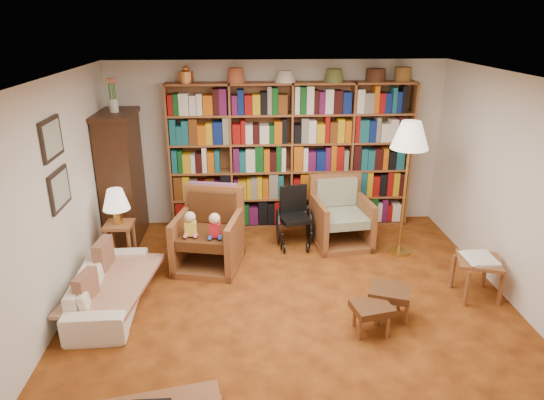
{
  "coord_description": "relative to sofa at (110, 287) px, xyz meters",
  "views": [
    {
      "loc": [
        -0.51,
        -4.69,
        3.06
      ],
      "look_at": [
        -0.19,
        0.6,
        1.06
      ],
      "focal_mm": 32.0,
      "sensor_mm": 36.0,
      "label": 1
    }
  ],
  "objects": [
    {
      "name": "floor",
      "position": [
        2.05,
        -0.15,
        -0.23
      ],
      "size": [
        5.0,
        5.0,
        0.0
      ],
      "primitive_type": "plane",
      "color": "#994E17",
      "rests_on": "ground"
    },
    {
      "name": "ceiling",
      "position": [
        2.05,
        -0.15,
        2.27
      ],
      "size": [
        5.0,
        5.0,
        0.0
      ],
      "primitive_type": "plane",
      "rotation": [
        3.14,
        0.0,
        0.0
      ],
      "color": "white",
      "rests_on": "wall_back"
    },
    {
      "name": "wall_back",
      "position": [
        2.05,
        2.35,
        1.02
      ],
      "size": [
        5.0,
        0.0,
        5.0
      ],
      "primitive_type": "plane",
      "rotation": [
        1.57,
        0.0,
        0.0
      ],
      "color": "silver",
      "rests_on": "floor"
    },
    {
      "name": "wall_front",
      "position": [
        2.05,
        -2.65,
        1.02
      ],
      "size": [
        5.0,
        0.0,
        5.0
      ],
      "primitive_type": "plane",
      "rotation": [
        -1.57,
        0.0,
        0.0
      ],
      "color": "silver",
      "rests_on": "floor"
    },
    {
      "name": "wall_left",
      "position": [
        -0.45,
        -0.15,
        1.02
      ],
      "size": [
        0.0,
        5.0,
        5.0
      ],
      "primitive_type": "plane",
      "rotation": [
        1.57,
        0.0,
        1.57
      ],
      "color": "silver",
      "rests_on": "floor"
    },
    {
      "name": "wall_right",
      "position": [
        4.55,
        -0.15,
        1.02
      ],
      "size": [
        0.0,
        5.0,
        5.0
      ],
      "primitive_type": "plane",
      "rotation": [
        1.57,
        0.0,
        -1.57
      ],
      "color": "silver",
      "rests_on": "floor"
    },
    {
      "name": "bookshelf",
      "position": [
        2.25,
        2.18,
        0.94
      ],
      "size": [
        3.6,
        0.3,
        2.42
      ],
      "color": "brown",
      "rests_on": "floor"
    },
    {
      "name": "curio_cabinet",
      "position": [
        -0.2,
        1.85,
        0.72
      ],
      "size": [
        0.5,
        0.95,
        2.4
      ],
      "color": "#371C0F",
      "rests_on": "floor"
    },
    {
      "name": "framed_pictures",
      "position": [
        -0.43,
        0.15,
        1.39
      ],
      "size": [
        0.03,
        0.52,
        0.97
      ],
      "color": "black",
      "rests_on": "wall_left"
    },
    {
      "name": "sofa",
      "position": [
        0.0,
        0.0,
        0.0
      ],
      "size": [
        1.61,
        0.66,
        0.47
      ],
      "primitive_type": "imported",
      "rotation": [
        0.0,
        0.0,
        1.6
      ],
      "color": "#F2E4CD",
      "rests_on": "floor"
    },
    {
      "name": "sofa_throw",
      "position": [
        0.05,
        -0.0,
        0.07
      ],
      "size": [
        0.95,
        1.52,
        0.04
      ],
      "primitive_type": "cube",
      "rotation": [
        0.0,
        0.0,
        -0.14
      ],
      "color": "beige",
      "rests_on": "sofa"
    },
    {
      "name": "cushion_left",
      "position": [
        -0.13,
        0.35,
        0.22
      ],
      "size": [
        0.15,
        0.39,
        0.38
      ],
      "primitive_type": "cube",
      "rotation": [
        0.0,
        0.0,
        -0.08
      ],
      "color": "maroon",
      "rests_on": "sofa"
    },
    {
      "name": "cushion_right",
      "position": [
        -0.13,
        -0.35,
        0.22
      ],
      "size": [
        0.18,
        0.36,
        0.34
      ],
      "primitive_type": "cube",
      "rotation": [
        0.0,
        0.0,
        -0.21
      ],
      "color": "maroon",
      "rests_on": "sofa"
    },
    {
      "name": "side_table_lamp",
      "position": [
        -0.1,
        1.02,
        0.17
      ],
      "size": [
        0.36,
        0.36,
        0.57
      ],
      "color": "brown",
      "rests_on": "floor"
    },
    {
      "name": "table_lamp",
      "position": [
        -0.1,
        1.02,
        0.65
      ],
      "size": [
        0.34,
        0.34,
        0.47
      ],
      "color": "gold",
      "rests_on": "side_table_lamp"
    },
    {
      "name": "armchair_leather",
      "position": [
        1.05,
        0.96,
        0.18
      ],
      "size": [
        0.97,
        1.0,
        1.02
      ],
      "color": "brown",
      "rests_on": "floor"
    },
    {
      "name": "armchair_sage",
      "position": [
        2.9,
        1.51,
        0.13
      ],
      "size": [
        0.86,
        0.89,
        0.95
      ],
      "color": "brown",
      "rests_on": "floor"
    },
    {
      "name": "wheelchair",
      "position": [
        2.23,
        1.51,
        0.15
      ],
      "size": [
        0.5,
        0.66,
        0.83
      ],
      "color": "black",
      "rests_on": "floor"
    },
    {
      "name": "floor_lamp",
      "position": [
        3.66,
        1.09,
        1.36
      ],
      "size": [
        0.49,
        0.49,
        1.84
      ],
      "color": "gold",
      "rests_on": "floor"
    },
    {
      "name": "side_table_papers",
      "position": [
        4.2,
        -0.07,
        0.17
      ],
      "size": [
        0.59,
        0.59,
        0.51
      ],
      "color": "brown",
      "rests_on": "floor"
    },
    {
      "name": "footstool_a",
      "position": [
        2.81,
        -0.68,
        0.03
      ],
      "size": [
        0.44,
        0.4,
        0.33
      ],
      "color": "#4D2D14",
      "rests_on": "floor"
    },
    {
      "name": "footstool_b",
      "position": [
        3.06,
        -0.44,
        0.06
      ],
      "size": [
        0.53,
        0.49,
        0.36
      ],
      "color": "#4D2D14",
      "rests_on": "floor"
    }
  ]
}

